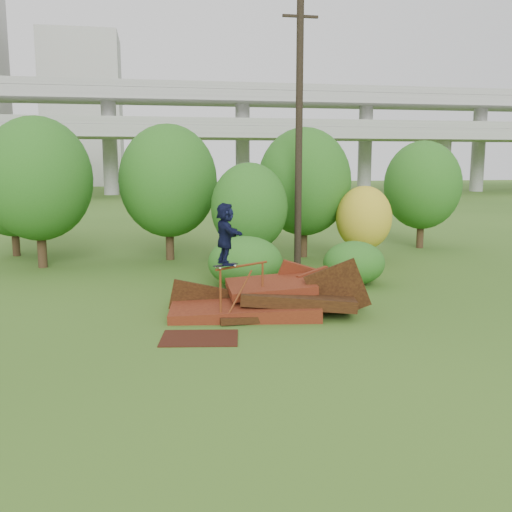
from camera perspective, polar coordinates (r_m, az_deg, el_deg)
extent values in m
plane|color=#2D5116|center=(14.94, 4.44, -7.20)|extent=(240.00, 240.00, 0.00)
cube|color=#48160D|center=(16.34, -1.17, -5.08)|extent=(4.44, 3.09, 0.69)
cube|color=black|center=(16.30, 4.23, -4.27)|extent=(3.53, 2.68, 0.62)
cube|color=#48160D|center=(16.55, 1.46, -3.04)|extent=(2.47, 1.65, 0.51)
cube|color=black|center=(16.37, 8.15, -3.45)|extent=(1.92, 0.57, 1.89)
cube|color=#48160D|center=(17.57, 4.12, -2.84)|extent=(1.74, 0.49, 1.65)
cube|color=black|center=(16.55, -5.51, -4.33)|extent=(1.88, 0.30, 1.21)
cube|color=black|center=(15.27, 0.68, -6.34)|extent=(2.28, 0.23, 0.19)
cube|color=#48160D|center=(17.31, 5.66, -1.69)|extent=(1.14, 0.71, 0.30)
cylinder|color=maroon|center=(15.16, -3.57, -4.07)|extent=(0.06, 0.06, 1.47)
cylinder|color=maroon|center=(16.17, 0.66, -3.21)|extent=(0.06, 0.06, 1.47)
cylinder|color=maroon|center=(15.50, -1.40, -0.98)|extent=(1.59, 1.06, 0.06)
cube|color=black|center=(15.11, -3.06, -0.89)|extent=(0.71, 0.56, 0.02)
cylinder|color=silver|center=(14.89, -3.62, -1.19)|extent=(0.06, 0.05, 0.05)
cylinder|color=silver|center=(15.01, -4.01, -1.11)|extent=(0.06, 0.05, 0.05)
cylinder|color=silver|center=(15.22, -2.12, -0.95)|extent=(0.06, 0.05, 0.05)
cylinder|color=silver|center=(15.34, -2.51, -0.88)|extent=(0.06, 0.05, 0.05)
imported|color=black|center=(14.98, -3.08, 2.23)|extent=(0.74, 1.58, 1.64)
cube|color=black|center=(14.10, -5.66, -8.17)|extent=(2.05, 1.61, 0.03)
cylinder|color=black|center=(24.83, -20.64, 1.18)|extent=(0.37, 0.37, 1.99)
ellipsoid|color=#205516|center=(24.62, -20.99, 7.22)|extent=(4.32, 4.32, 4.97)
cylinder|color=black|center=(25.44, -8.61, 1.73)|extent=(0.36, 0.36, 1.88)
ellipsoid|color=#205516|center=(25.24, -8.75, 7.43)|extent=(4.25, 4.25, 4.89)
cylinder|color=black|center=(22.64, -0.67, 0.29)|extent=(0.32, 0.32, 1.39)
ellipsoid|color=#205516|center=(22.43, -0.68, 4.91)|extent=(3.03, 3.03, 3.48)
cylinder|color=black|center=(25.99, 4.77, 1.91)|extent=(0.36, 0.36, 1.83)
ellipsoid|color=#205516|center=(25.79, 4.84, 7.40)|extent=(4.19, 4.19, 4.82)
cylinder|color=black|center=(24.97, 10.64, 0.55)|extent=(0.29, 0.29, 1.03)
ellipsoid|color=#A58C19|center=(24.80, 10.74, 3.76)|extent=(2.38, 2.38, 2.74)
cylinder|color=black|center=(29.88, 16.11, 2.44)|extent=(0.35, 0.35, 1.73)
ellipsoid|color=#205516|center=(29.71, 16.31, 6.82)|extent=(3.80, 3.80, 4.37)
cylinder|color=black|center=(28.42, -22.90, 1.66)|extent=(0.34, 0.34, 1.66)
ellipsoid|color=#205516|center=(28.24, -23.19, 6.12)|extent=(3.70, 3.70, 4.26)
ellipsoid|color=#205516|center=(19.48, -1.07, -0.61)|extent=(2.57, 2.37, 1.78)
ellipsoid|color=#205516|center=(20.27, 9.77, -0.69)|extent=(2.18, 1.99, 1.54)
cylinder|color=black|center=(22.98, 4.32, 11.92)|extent=(0.28, 0.28, 10.61)
cube|color=black|center=(23.61, 4.46, 22.79)|extent=(1.40, 0.10, 0.10)
cube|color=gray|center=(74.03, -7.66, 12.10)|extent=(160.00, 9.00, 1.40)
cube|color=gray|center=(80.41, -7.95, 15.44)|extent=(160.00, 9.00, 1.40)
cylinder|color=gray|center=(75.22, -21.57, 8.45)|extent=(2.20, 2.20, 8.00)
cylinder|color=gray|center=(73.94, -7.59, 9.01)|extent=(2.20, 2.20, 8.00)
cylinder|color=gray|center=(76.97, 6.09, 9.04)|extent=(2.20, 2.20, 8.00)
cube|color=#9E9E99|center=(116.91, -16.86, 13.67)|extent=(14.00, 14.00, 28.00)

